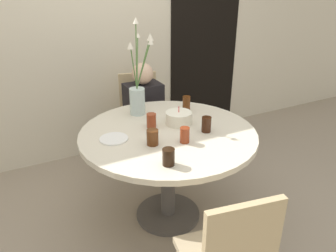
{
  "coord_description": "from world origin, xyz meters",
  "views": [
    {
      "loc": [
        -1.0,
        -1.91,
        1.78
      ],
      "look_at": [
        0.0,
        0.0,
        0.8
      ],
      "focal_mm": 35.0,
      "sensor_mm": 36.0,
      "label": 1
    }
  ],
  "objects": [
    {
      "name": "drink_glass_1",
      "position": [
        -0.19,
        -0.14,
        0.82
      ],
      "size": [
        0.08,
        0.08,
        0.11
      ],
      "color": "#51280F",
      "rests_on": "dining_table"
    },
    {
      "name": "dining_table",
      "position": [
        0.0,
        0.0,
        0.64
      ],
      "size": [
        1.29,
        1.29,
        0.76
      ],
      "color": "beige",
      "rests_on": "ground_plane"
    },
    {
      "name": "wall_back",
      "position": [
        0.0,
        1.37,
        1.3
      ],
      "size": [
        8.0,
        0.05,
        2.6
      ],
      "color": "beige",
      "rests_on": "ground_plane"
    },
    {
      "name": "flower_vase",
      "position": [
        -0.06,
        0.41,
        0.95
      ],
      "size": [
        0.22,
        0.28,
        0.77
      ],
      "color": "#B2C6C1",
      "rests_on": "dining_table"
    },
    {
      "name": "drink_glass_0",
      "position": [
        -0.08,
        0.12,
        0.82
      ],
      "size": [
        0.07,
        0.07,
        0.11
      ],
      "color": "maroon",
      "rests_on": "dining_table"
    },
    {
      "name": "drink_glass_2",
      "position": [
        0.31,
        0.27,
        0.83
      ],
      "size": [
        0.06,
        0.06,
        0.13
      ],
      "color": "#51280F",
      "rests_on": "dining_table"
    },
    {
      "name": "drink_glass_5",
      "position": [
        -0.22,
        -0.42,
        0.82
      ],
      "size": [
        0.08,
        0.08,
        0.1
      ],
      "color": "black",
      "rests_on": "dining_table"
    },
    {
      "name": "person_guest",
      "position": [
        0.16,
        0.82,
        0.51
      ],
      "size": [
        0.34,
        0.24,
        1.08
      ],
      "color": "#383333",
      "rests_on": "ground_plane"
    },
    {
      "name": "birthday_cake",
      "position": [
        0.14,
        0.08,
        0.81
      ],
      "size": [
        0.2,
        0.2,
        0.14
      ],
      "color": "white",
      "rests_on": "dining_table"
    },
    {
      "name": "chair_far_back",
      "position": [
        0.19,
        0.97,
        0.52
      ],
      "size": [
        0.47,
        0.47,
        0.92
      ],
      "rotation": [
        0.0,
        0.0,
        -0.19
      ],
      "color": "tan",
      "rests_on": "ground_plane"
    },
    {
      "name": "ground_plane",
      "position": [
        0.0,
        0.0,
        0.0
      ],
      "size": [
        16.0,
        16.0,
        0.0
      ],
      "primitive_type": "plane",
      "color": "gray"
    },
    {
      "name": "doorway_panel",
      "position": [
        1.19,
        1.34,
        1.02
      ],
      "size": [
        0.9,
        0.01,
        2.05
      ],
      "color": "black",
      "rests_on": "ground_plane"
    },
    {
      "name": "drink_glass_3",
      "position": [
        0.02,
        -0.21,
        0.82
      ],
      "size": [
        0.07,
        0.07,
        0.11
      ],
      "color": "maroon",
      "rests_on": "dining_table"
    },
    {
      "name": "drink_glass_4",
      "position": [
        0.24,
        -0.13,
        0.82
      ],
      "size": [
        0.07,
        0.07,
        0.11
      ],
      "color": "#33190C",
      "rests_on": "dining_table"
    },
    {
      "name": "side_plate",
      "position": [
        -0.39,
        0.05,
        0.77
      ],
      "size": [
        0.2,
        0.2,
        0.01
      ],
      "color": "white",
      "rests_on": "dining_table"
    }
  ]
}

